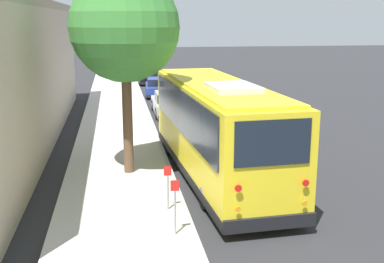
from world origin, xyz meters
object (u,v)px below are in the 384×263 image
Objects in this scene: shuttle_bus at (216,124)px; parked_sedan_blue at (158,87)px; sign_post_near at (175,207)px; parked_sedan_tan at (144,69)px; sign_post_far at (168,187)px; street_tree at (124,19)px; parked_sedan_black at (148,76)px; parked_sedan_silver at (168,104)px.

parked_sedan_blue is (18.96, 0.37, -1.30)m from shuttle_bus.
sign_post_near is at bearing 179.51° from parked_sedan_blue.
parked_sedan_blue is at bearing -4.09° from sign_post_near.
parked_sedan_tan is 36.35m from sign_post_far.
parked_sedan_tan is at bearing -4.60° from street_tree.
parked_sedan_black reaches higher than parked_sedan_blue.
street_tree is at bearing 177.17° from parked_sedan_tan.
sign_post_near is (-5.50, -1.00, -4.61)m from street_tree.
street_tree reaches higher than shuttle_bus.
sign_post_near is (-23.83, 1.71, 0.29)m from parked_sedan_blue.
parked_sedan_tan is 3.31× the size of sign_post_far.
parked_sedan_silver is 16.66m from sign_post_near.
parked_sedan_silver reaches higher than parked_sedan_tan.
street_tree is (-11.07, 2.68, 4.89)m from parked_sedan_silver.
sign_post_near is (-30.92, 1.47, 0.29)m from parked_sedan_black.
sign_post_near is at bearing -169.72° from street_tree.
street_tree is at bearing 171.93° from parked_sedan_black.
shuttle_bus reaches higher than sign_post_near.
parked_sedan_blue is 3.31× the size of sign_post_far.
sign_post_far is at bearing 143.40° from shuttle_bus.
parked_sedan_blue is 22.22m from sign_post_far.
sign_post_far is at bearing 174.59° from parked_sedan_black.
street_tree reaches higher than parked_sedan_tan.
parked_sedan_black reaches higher than parked_sedan_tan.
parked_sedan_silver is 7.26m from parked_sedan_blue.
shuttle_bus is 2.40× the size of parked_sedan_silver.
sign_post_far is at bearing 0.00° from sign_post_near.
sign_post_near is (-38.00, 1.62, 0.31)m from parked_sedan_tan.
sign_post_far is (-14.89, 1.68, 0.20)m from parked_sedan_silver.
parked_sedan_silver reaches higher than parked_sedan_black.
parked_sedan_silver is 14.98m from sign_post_far.
parked_sedan_tan is 38.03m from sign_post_near.
shuttle_bus is at bearing -23.07° from sign_post_near.
parked_sedan_blue is 19.17m from street_tree.
parked_sedan_black is 26.01m from street_tree.
parked_sedan_blue is 23.89m from sign_post_near.
sign_post_near is (-4.87, 2.07, -1.01)m from shuttle_bus.
sign_post_far reaches higher than parked_sedan_tan.
shuttle_bus is 5.39m from sign_post_near.
parked_sedan_silver is 1.04× the size of parked_sedan_tan.
street_tree is (-25.42, 2.47, 4.90)m from parked_sedan_black.
street_tree is (-18.33, 2.70, 4.90)m from parked_sedan_blue.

